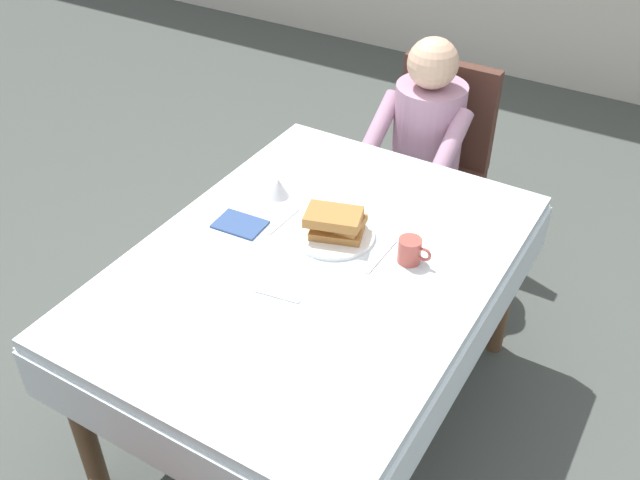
% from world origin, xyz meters
% --- Properties ---
extents(ground_plane, '(14.00, 14.00, 0.00)m').
position_xyz_m(ground_plane, '(0.00, 0.00, 0.00)').
color(ground_plane, '#474C47').
extents(dining_table_main, '(1.12, 1.52, 0.74)m').
position_xyz_m(dining_table_main, '(0.00, 0.00, 0.65)').
color(dining_table_main, silver).
rests_on(dining_table_main, ground).
extents(chair_diner, '(0.44, 0.45, 0.93)m').
position_xyz_m(chair_diner, '(-0.07, 1.17, 0.53)').
color(chair_diner, '#4C2D23').
rests_on(chair_diner, ground).
extents(diner_person, '(0.40, 0.43, 1.12)m').
position_xyz_m(diner_person, '(-0.07, 1.01, 0.67)').
color(diner_person, '#B2849E').
rests_on(diner_person, ground).
extents(plate_breakfast, '(0.28, 0.28, 0.02)m').
position_xyz_m(plate_breakfast, '(-0.01, 0.14, 0.75)').
color(plate_breakfast, white).
rests_on(plate_breakfast, dining_table_main).
extents(breakfast_stack, '(0.21, 0.19, 0.09)m').
position_xyz_m(breakfast_stack, '(-0.01, 0.14, 0.80)').
color(breakfast_stack, '#A36B33').
rests_on(breakfast_stack, plate_breakfast).
extents(cup_coffee, '(0.11, 0.08, 0.08)m').
position_xyz_m(cup_coffee, '(0.26, 0.15, 0.78)').
color(cup_coffee, '#B24C42').
rests_on(cup_coffee, dining_table_main).
extents(syrup_pitcher, '(0.08, 0.08, 0.07)m').
position_xyz_m(syrup_pitcher, '(-0.30, 0.25, 0.78)').
color(syrup_pitcher, silver).
rests_on(syrup_pitcher, dining_table_main).
extents(fork_left_of_plate, '(0.02, 0.18, 0.00)m').
position_xyz_m(fork_left_of_plate, '(-0.20, 0.12, 0.74)').
color(fork_left_of_plate, silver).
rests_on(fork_left_of_plate, dining_table_main).
extents(knife_right_of_plate, '(0.02, 0.20, 0.00)m').
position_xyz_m(knife_right_of_plate, '(0.18, 0.12, 0.74)').
color(knife_right_of_plate, silver).
rests_on(knife_right_of_plate, dining_table_main).
extents(spoon_near_edge, '(0.15, 0.04, 0.00)m').
position_xyz_m(spoon_near_edge, '(-0.01, -0.21, 0.74)').
color(spoon_near_edge, silver).
rests_on(spoon_near_edge, dining_table_main).
extents(napkin_folded, '(0.18, 0.13, 0.01)m').
position_xyz_m(napkin_folded, '(-0.32, 0.03, 0.74)').
color(napkin_folded, '#334C7F').
rests_on(napkin_folded, dining_table_main).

